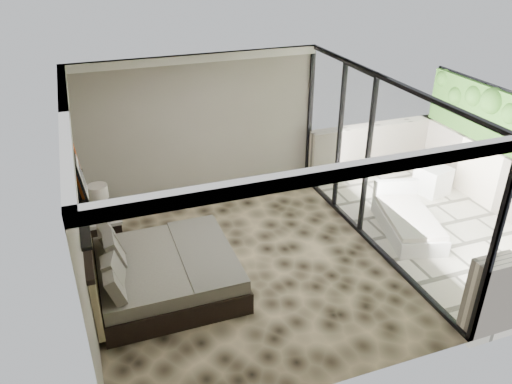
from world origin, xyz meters
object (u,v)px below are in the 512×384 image
object	(u,v)px
ottoman	(432,180)
lounger	(407,221)
nightstand	(105,229)
table_lamp	(99,197)
bed	(160,272)

from	to	relation	value
ottoman	lounger	size ratio (longest dim) A/B	0.31
nightstand	table_lamp	xyz separation A→B (m)	(-0.02, -0.02, 0.61)
ottoman	lounger	bearing A→B (deg)	-141.39
ottoman	nightstand	bearing A→B (deg)	177.04
table_lamp	lounger	bearing A→B (deg)	-15.23
table_lamp	lounger	xyz separation A→B (m)	(5.00, -1.36, -0.69)
bed	nightstand	distance (m)	1.68
table_lamp	lounger	distance (m)	5.22
lounger	nightstand	bearing A→B (deg)	179.53
ottoman	table_lamp	bearing A→B (deg)	177.21
table_lamp	ottoman	distance (m)	6.35
bed	table_lamp	distance (m)	1.76
ottoman	lounger	world-z (taller)	lounger
bed	nightstand	bearing A→B (deg)	112.35
table_lamp	ottoman	bearing A→B (deg)	-2.79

